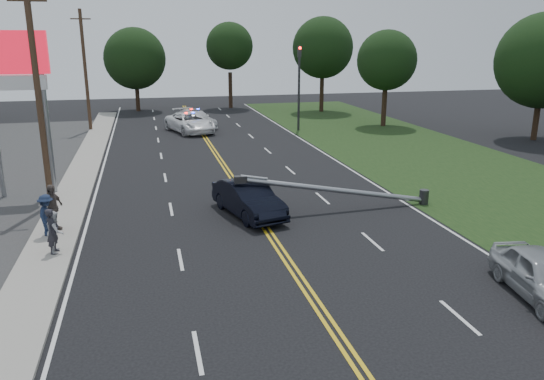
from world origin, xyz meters
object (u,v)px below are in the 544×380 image
object	(u,v)px
waiting_sedan	(543,275)
bystander_c	(47,215)
bystander_b	(55,231)
emergency_a	(190,123)
emergency_b	(195,119)
bystander_a	(53,231)
fallen_streetlight	(347,191)
utility_pole_far	(85,70)
utility_pole_mid	(39,97)
traffic_signal	(299,81)
bystander_d	(52,208)
crashed_sedan	(248,199)
pylon_sign	(14,74)

from	to	relation	value
waiting_sedan	bystander_c	size ratio (longest dim) A/B	2.51
bystander_b	waiting_sedan	bearing A→B (deg)	-116.69
emergency_a	emergency_b	world-z (taller)	emergency_a
bystander_a	fallen_streetlight	bearing A→B (deg)	-62.92
utility_pole_far	bystander_c	size ratio (longest dim) A/B	6.01
fallen_streetlight	bystander_b	distance (m)	12.46
fallen_streetlight	waiting_sedan	xyz separation A→B (m)	(2.62, -9.45, -0.21)
utility_pole_mid	waiting_sedan	world-z (taller)	utility_pole_mid
traffic_signal	waiting_sedan	size ratio (longest dim) A/B	1.68
utility_pole_far	bystander_b	xyz separation A→B (m)	(1.17, -28.44, -4.20)
emergency_b	bystander_d	distance (m)	26.92
utility_pole_far	bystander_c	world-z (taller)	utility_pole_far
emergency_b	bystander_c	size ratio (longest dim) A/B	3.23
utility_pole_far	emergency_b	world-z (taller)	utility_pole_far
traffic_signal	bystander_a	bearing A→B (deg)	-123.73
waiting_sedan	bystander_d	size ratio (longest dim) A/B	2.17
traffic_signal	crashed_sedan	distance (m)	23.60
pylon_sign	traffic_signal	size ratio (longest dim) A/B	1.13
fallen_streetlight	bystander_a	distance (m)	12.55
crashed_sedan	bystander_a	bearing A→B (deg)	-174.54
pylon_sign	bystander_a	distance (m)	10.22
crashed_sedan	emergency_b	xyz separation A→B (m)	(0.11, 25.23, 0.01)
bystander_b	utility_pole_far	bearing A→B (deg)	0.96
crashed_sedan	emergency_a	distance (m)	22.83
fallen_streetlight	bystander_c	distance (m)	12.81
waiting_sedan	utility_pole_far	bearing A→B (deg)	123.14
waiting_sedan	bystander_a	bearing A→B (deg)	164.05
waiting_sedan	emergency_a	bearing A→B (deg)	112.15
pylon_sign	bystander_c	distance (m)	8.51
pylon_sign	traffic_signal	xyz separation A→B (m)	(18.80, 16.00, -1.79)
emergency_a	bystander_d	size ratio (longest dim) A/B	3.04
waiting_sedan	bystander_a	size ratio (longest dim) A/B	2.50
utility_pole_mid	crashed_sedan	xyz separation A→B (m)	(8.84, -3.69, -4.31)
traffic_signal	emergency_a	distance (m)	9.88
utility_pole_far	emergency_a	world-z (taller)	utility_pole_far
emergency_b	bystander_c	world-z (taller)	bystander_c
traffic_signal	bystander_d	distance (m)	27.90
emergency_a	bystander_c	xyz separation A→B (m)	(-7.70, -23.73, 0.14)
bystander_a	bystander_c	size ratio (longest dim) A/B	1.01
traffic_signal	waiting_sedan	bearing A→B (deg)	-92.72
bystander_c	bystander_d	distance (m)	0.53
fallen_streetlight	bystander_d	size ratio (longest dim) A/B	4.86
fallen_streetlight	pylon_sign	bearing A→B (deg)	157.78
traffic_signal	utility_pole_mid	world-z (taller)	utility_pole_mid
pylon_sign	waiting_sedan	size ratio (longest dim) A/B	1.91
crashed_sedan	waiting_sedan	distance (m)	12.11
traffic_signal	bystander_a	world-z (taller)	traffic_signal
waiting_sedan	crashed_sedan	bearing A→B (deg)	135.12
traffic_signal	bystander_c	xyz separation A→B (m)	(-16.91, -22.58, -3.25)
crashed_sedan	pylon_sign	bearing A→B (deg)	135.75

